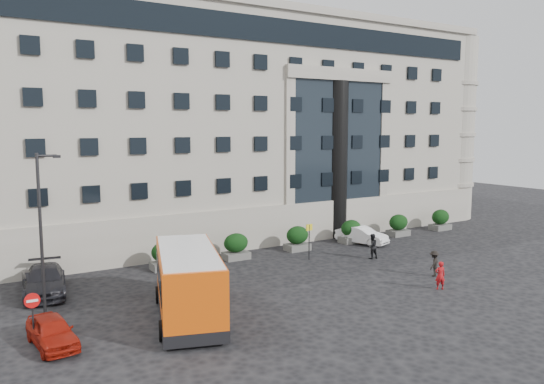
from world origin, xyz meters
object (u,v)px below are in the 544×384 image
Objects in this scene: no_entry_sign at (33,308)px; hedge_f at (440,220)px; hedge_d at (351,231)px; hedge_a at (165,255)px; street_lamp at (42,227)px; parked_car_a at (52,331)px; hedge_e at (398,225)px; parked_car_d at (2,259)px; minibus at (188,281)px; parked_car_c at (45,280)px; bus_stop_sign at (309,235)px; parked_car_b at (39,284)px; white_taxi at (362,235)px; pedestrian_c at (434,263)px; pedestrian_a at (440,275)px; hedge_c at (297,238)px; pedestrian_b at (372,246)px; hedge_b at (236,246)px.

hedge_f is at bearing 14.17° from no_entry_sign.
hedge_a is at bearing 180.00° from hedge_d.
hedge_f is 36.11m from no_entry_sign.
parked_car_a is (-0.41, -4.44, -3.72)m from street_lamp.
parked_car_d is (-29.90, 5.89, -0.30)m from hedge_e.
minibus is 1.60× the size of parked_car_c.
bus_stop_sign reaches higher than no_entry_sign.
hedge_a and hedge_e have the same top height.
minibus is at bearing -52.86° from parked_car_b.
parked_car_d is at bearing 90.39° from no_entry_sign.
pedestrian_c reaches higher than white_taxi.
parked_car_c is (-33.50, -1.43, -0.16)m from hedge_f.
parked_car_b is (-33.80, -1.56, -0.28)m from hedge_f.
hedge_a is 1.13× the size of pedestrian_a.
street_lamp reaches higher than hedge_d.
hedge_e is (10.40, 0.00, 0.00)m from hedge_c.
pedestrian_c is at bearing -8.45° from parked_car_a.
pedestrian_a is (1.54, -12.29, -0.11)m from hedge_c.
hedge_c is at bearing 180.00° from hedge_f.
hedge_a is at bearing -61.71° from pedestrian_c.
white_taxi is at bearing 10.26° from parked_car_c.
hedge_f is 0.49× the size of parked_car_a.
hedge_a is at bearing 44.48° from no_entry_sign.
hedge_f is 13.41m from pedestrian_b.
parked_car_b is 21.53m from pedestrian_b.
hedge_b is 9.59m from pedestrian_b.
hedge_f is at bearing 0.00° from hedge_a.
street_lamp is at bearing -170.52° from hedge_e.
pedestrian_b reaches higher than pedestrian_a.
no_entry_sign reaches higher than pedestrian_a.
white_taxi is (18.13, 8.26, -1.15)m from minibus.
hedge_b is at bearing 31.90° from no_entry_sign.
pedestrian_b reaches higher than parked_car_b.
bus_stop_sign is 1.42× the size of pedestrian_b.
parked_car_b is (-13.00, -1.56, -0.28)m from hedge_b.
hedge_c is at bearing -96.92° from pedestrian_c.
hedge_f is at bearing 35.29° from minibus.
hedge_e is at bearing 0.00° from hedge_a.
no_entry_sign is 0.44× the size of parked_car_c.
hedge_c is 0.35× the size of parked_car_c.
hedge_c and hedge_f have the same top height.
no_entry_sign is at bearing -160.24° from hedge_d.
street_lamp is (-7.94, -4.80, 3.44)m from hedge_a.
hedge_e is (20.80, 0.00, 0.00)m from hedge_a.
bus_stop_sign is 1.56× the size of pedestrian_c.
hedge_b and hedge_f have the same top height.
hedge_c is at bearing 13.30° from parked_car_c.
parked_car_a is 0.90× the size of white_taxi.
street_lamp reaches higher than hedge_e.
hedge_c reaches higher than pedestrian_c.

